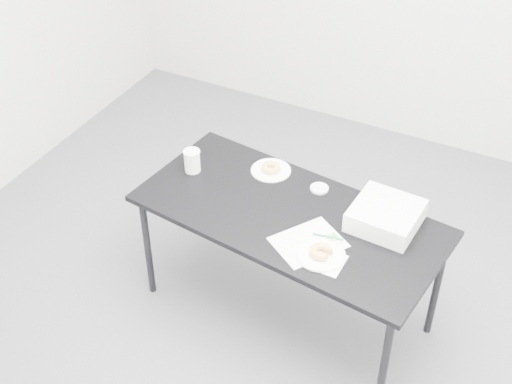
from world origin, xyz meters
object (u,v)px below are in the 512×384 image
at_px(plate_far, 271,170).
at_px(coffee_cup, 192,161).
at_px(table, 289,221).
at_px(donut_near, 321,251).
at_px(bakery_box, 386,216).
at_px(plate_near, 321,255).
at_px(donut_far, 271,167).
at_px(pen, 328,237).
at_px(scorecard, 308,242).

distance_m(plate_far, coffee_cup, 0.42).
bearing_deg(table, donut_near, -32.22).
xyz_separation_m(table, bakery_box, (0.44, 0.14, 0.10)).
height_order(plate_near, bakery_box, bakery_box).
height_order(table, plate_near, plate_near).
relative_size(plate_near, donut_far, 2.29).
distance_m(pen, donut_near, 0.13).
xyz_separation_m(table, plate_far, (-0.24, 0.27, 0.06)).
height_order(donut_far, bakery_box, bakery_box).
bearing_deg(coffee_cup, scorecard, -17.20).
relative_size(pen, donut_far, 1.45).
bearing_deg(pen, bakery_box, 36.65).
distance_m(donut_near, plate_far, 0.69).
bearing_deg(donut_far, plate_far, 0.00).
distance_m(donut_near, coffee_cup, 0.91).
bearing_deg(scorecard, donut_far, 166.48).
bearing_deg(donut_near, bakery_box, 61.54).
height_order(table, coffee_cup, coffee_cup).
bearing_deg(scorecard, plate_near, -0.15).
bearing_deg(coffee_cup, donut_far, 26.51).
height_order(pen, plate_far, pen).
xyz_separation_m(table, donut_near, (0.25, -0.21, 0.08)).
relative_size(scorecard, plate_near, 1.37).
distance_m(donut_near, bakery_box, 0.39).
distance_m(donut_far, bakery_box, 0.69).
xyz_separation_m(table, pen, (0.24, -0.08, 0.06)).
height_order(donut_near, plate_far, donut_near).
height_order(scorecard, plate_far, plate_far).
height_order(table, scorecard, scorecard).
relative_size(pen, plate_near, 0.63).
distance_m(table, donut_far, 0.37).
bearing_deg(table, scorecard, -35.13).
distance_m(plate_near, plate_far, 0.69).
xyz_separation_m(pen, donut_near, (0.02, -0.13, 0.02)).
height_order(plate_near, donut_far, donut_far).
distance_m(plate_near, donut_far, 0.69).
xyz_separation_m(pen, coffee_cup, (-0.84, 0.17, 0.06)).
relative_size(pen, plate_far, 0.68).
xyz_separation_m(plate_near, donut_near, (0.00, 0.00, 0.02)).
bearing_deg(scorecard, table, 170.64).
relative_size(pen, bakery_box, 0.47).
bearing_deg(pen, donut_near, -92.24).
xyz_separation_m(pen, bakery_box, (0.21, 0.22, 0.04)).
xyz_separation_m(donut_near, donut_far, (-0.49, 0.48, -0.00)).
height_order(pen, bakery_box, bakery_box).
distance_m(pen, coffee_cup, 0.86).
bearing_deg(plate_near, table, 140.54).
bearing_deg(plate_near, donut_near, 0.00).
distance_m(table, coffee_cup, 0.62).
bearing_deg(plate_near, bakery_box, 61.54).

